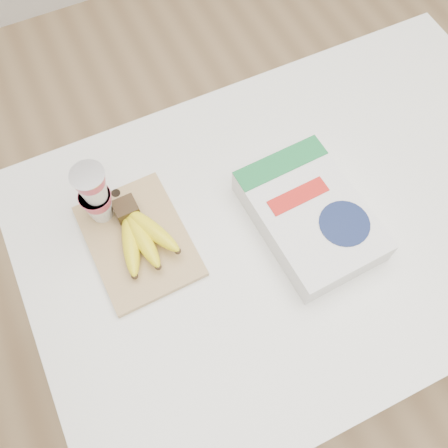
# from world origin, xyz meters

# --- Properties ---
(room) EXTENTS (4.00, 4.00, 4.00)m
(room) POSITION_xyz_m (0.00, 0.00, 1.35)
(room) COLOR tan
(room) RESTS_ON ground
(table) EXTENTS (1.22, 0.81, 0.91)m
(table) POSITION_xyz_m (0.00, 0.00, 0.46)
(table) COLOR silver
(table) RESTS_ON ground
(cutting_board) EXTENTS (0.21, 0.28, 0.01)m
(cutting_board) POSITION_xyz_m (-0.35, 0.10, 0.92)
(cutting_board) COLOR tan
(cutting_board) RESTS_ON table
(bananas) EXTENTS (0.13, 0.18, 0.06)m
(bananas) POSITION_xyz_m (-0.34, 0.10, 0.95)
(bananas) COLOR #382816
(bananas) RESTS_ON cutting_board
(yogurt_stack) EXTENTS (0.07, 0.07, 0.16)m
(yogurt_stack) POSITION_xyz_m (-0.40, 0.19, 1.01)
(yogurt_stack) COLOR white
(yogurt_stack) RESTS_ON cutting_board
(cereal_box) EXTENTS (0.22, 0.31, 0.07)m
(cereal_box) POSITION_xyz_m (-0.01, -0.01, 0.95)
(cereal_box) COLOR white
(cereal_box) RESTS_ON table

